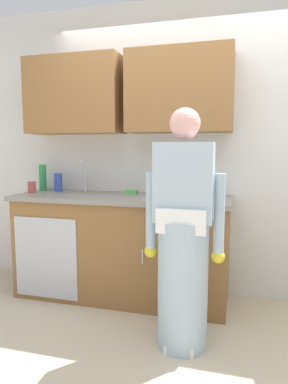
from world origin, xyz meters
name	(u,v)px	position (x,y,z in m)	size (l,w,h in m)	color
ground_plane	(164,345)	(0.00, 0.00, 0.00)	(9.00, 9.00, 0.00)	beige
kitchen_wall_with_uppers	(173,136)	(-0.14, 0.99, 1.48)	(4.80, 0.44, 2.70)	silver
counter_cabinet	(121,249)	(-0.55, 0.70, 0.45)	(1.90, 0.62, 0.90)	brown
countertop	(121,198)	(-0.55, 0.70, 0.92)	(1.96, 0.66, 0.04)	gray
sink	(83,196)	(-0.93, 0.71, 0.93)	(0.50, 0.36, 0.35)	#B7BABF
person_at_sink	(183,249)	(0.12, 0.04, 0.69)	(0.55, 0.34, 1.62)	white
bottle_soap	(58,182)	(-1.26, 0.84, 1.03)	(0.08, 0.08, 0.18)	#334CB2
bottle_water_short	(43,177)	(-1.45, 0.87, 1.07)	(0.07, 0.07, 0.26)	#2D8C4C
bottle_cleaner_spray	(195,184)	(0.08, 0.93, 1.04)	(0.07, 0.07, 0.21)	#334CB2
cup_by_sink	(32,187)	(-1.45, 0.68, 0.99)	(0.08, 0.08, 0.11)	#B24C47
knife_on_counter	(211,199)	(0.24, 0.70, 0.94)	(0.24, 0.02, 0.01)	silver
sponge	(131,192)	(-0.51, 0.88, 0.96)	(0.11, 0.07, 0.03)	#4CBF4C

